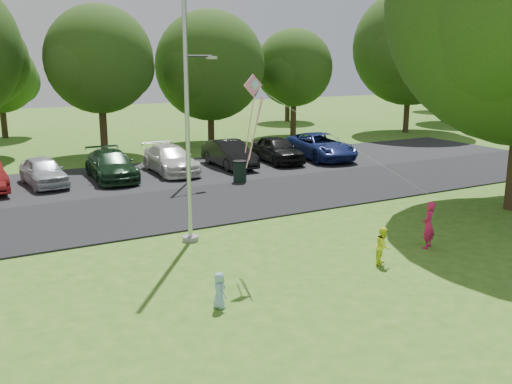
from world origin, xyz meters
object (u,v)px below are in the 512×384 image
flagpole (187,109)px  woman (428,225)px  child_yellow (383,246)px  street_lamp (191,106)px  child_blue (219,290)px  trash_can (240,172)px  kite (258,104)px

flagpole → woman: size_ratio=6.83×
flagpole → child_yellow: flagpole is taller
woman → child_yellow: (-2.15, -0.42, -0.19)m
street_lamp → child_yellow: (0.48, -12.59, -3.02)m
flagpole → child_blue: flagpole is taller
street_lamp → child_yellow: street_lamp is taller
flagpole → street_lamp: size_ratio=1.69×
woman → child_blue: size_ratio=1.69×
trash_can → child_yellow: child_yellow is taller
trash_can → flagpole: bearing=-127.7°
trash_can → woman: size_ratio=0.71×
flagpole → trash_can: flagpole is taller
street_lamp → kite: bearing=-109.9°
flagpole → child_yellow: size_ratio=9.28×
trash_can → child_yellow: 11.63m
street_lamp → flagpole: bearing=-120.1°
street_lamp → child_blue: size_ratio=6.83×
trash_can → child_yellow: size_ratio=0.96×
child_blue → kite: 5.19m
flagpole → child_blue: bearing=-105.1°
trash_can → woman: 11.15m
child_blue → kite: (2.31, 2.30, 4.03)m
street_lamp → child_blue: street_lamp is taller
child_yellow → kite: kite is taller
street_lamp → trash_can: street_lamp is taller
flagpole → kite: 2.85m
flagpole → trash_can: (5.40, 6.98, -3.64)m
street_lamp → woman: 12.77m
flagpole → child_blue: 6.36m
child_blue → flagpole: bearing=-19.7°
flagpole → street_lamp: bearing=66.7°
trash_can → child_blue: trash_can is taller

